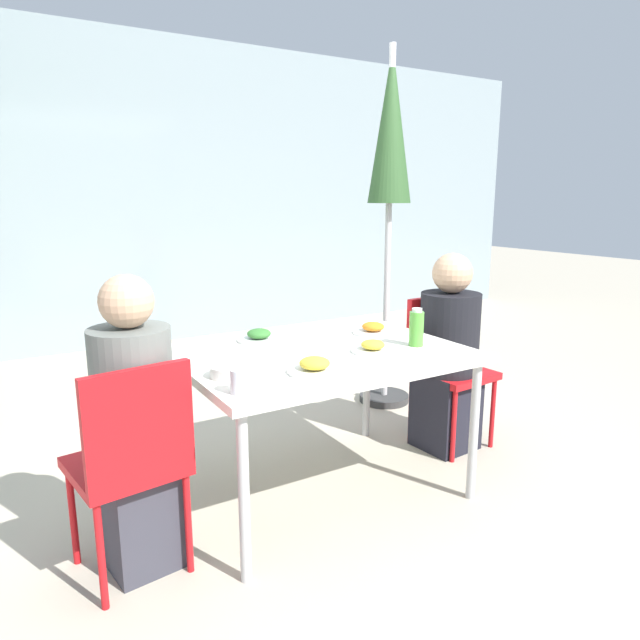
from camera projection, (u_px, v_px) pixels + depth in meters
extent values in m
plane|color=#B2A893|center=(320.00, 491.00, 2.92)|extent=(24.00, 24.00, 0.00)
cube|color=#89999E|center=(131.00, 194.00, 5.60)|extent=(10.00, 0.20, 3.00)
cube|color=silver|center=(320.00, 354.00, 2.76)|extent=(1.33, 1.01, 0.04)
cylinder|color=#B7B7B7|center=(244.00, 498.00, 2.16)|extent=(0.04, 0.04, 0.71)
cylinder|color=#B7B7B7|center=(474.00, 432.00, 2.78)|extent=(0.04, 0.04, 0.71)
cylinder|color=#B7B7B7|center=(173.00, 421.00, 2.91)|extent=(0.04, 0.04, 0.71)
cylinder|color=#B7B7B7|center=(367.00, 382.00, 3.52)|extent=(0.04, 0.04, 0.71)
cube|color=red|center=(126.00, 466.00, 2.23)|extent=(0.45, 0.45, 0.04)
cube|color=red|center=(140.00, 425.00, 2.04)|extent=(0.40, 0.09, 0.42)
cylinder|color=red|center=(73.00, 516.00, 2.30)|extent=(0.03, 0.03, 0.43)
cylinder|color=red|center=(153.00, 489.00, 2.51)|extent=(0.03, 0.03, 0.43)
cylinder|color=red|center=(101.00, 556.00, 2.04)|extent=(0.03, 0.03, 0.43)
cylinder|color=red|center=(188.00, 523.00, 2.25)|extent=(0.03, 0.03, 0.43)
cube|color=#383842|center=(142.00, 511.00, 2.30)|extent=(0.31, 0.31, 0.47)
cylinder|color=slate|center=(133.00, 394.00, 2.20)|extent=(0.31, 0.31, 0.53)
sphere|color=tan|center=(126.00, 301.00, 2.12)|extent=(0.20, 0.20, 0.20)
cube|color=red|center=(453.00, 374.00, 3.37)|extent=(0.43, 0.43, 0.04)
cube|color=red|center=(432.00, 330.00, 3.47)|extent=(0.40, 0.07, 0.42)
cylinder|color=red|center=(493.00, 413.00, 3.39)|extent=(0.03, 0.03, 0.43)
cylinder|color=red|center=(454.00, 426.00, 3.19)|extent=(0.03, 0.03, 0.43)
cylinder|color=red|center=(449.00, 397.00, 3.66)|extent=(0.03, 0.03, 0.43)
cylinder|color=red|center=(411.00, 408.00, 3.46)|extent=(0.03, 0.03, 0.43)
cube|color=black|center=(446.00, 409.00, 3.39)|extent=(0.33, 0.33, 0.47)
cylinder|color=black|center=(449.00, 333.00, 3.29)|extent=(0.34, 0.34, 0.47)
sphere|color=tan|center=(452.00, 273.00, 3.22)|extent=(0.23, 0.23, 0.23)
cylinder|color=#333333|center=(384.00, 397.00, 4.20)|extent=(0.36, 0.36, 0.05)
cylinder|color=#BCBCBC|center=(388.00, 233.00, 3.94)|extent=(0.04, 0.04, 2.45)
cone|color=#2D5128|center=(391.00, 125.00, 3.79)|extent=(0.29, 0.29, 1.02)
cylinder|color=white|center=(315.00, 371.00, 2.42)|extent=(0.24, 0.24, 0.01)
ellipsoid|color=gold|center=(315.00, 363.00, 2.41)|extent=(0.13, 0.13, 0.05)
cylinder|color=white|center=(259.00, 340.00, 2.94)|extent=(0.22, 0.22, 0.01)
ellipsoid|color=#33702D|center=(259.00, 334.00, 2.93)|extent=(0.12, 0.12, 0.05)
cylinder|color=white|center=(373.00, 351.00, 2.73)|extent=(0.21, 0.21, 0.01)
ellipsoid|color=gold|center=(373.00, 345.00, 2.72)|extent=(0.11, 0.11, 0.05)
cylinder|color=white|center=(373.00, 332.00, 3.10)|extent=(0.22, 0.22, 0.01)
ellipsoid|color=orange|center=(373.00, 327.00, 3.09)|extent=(0.12, 0.12, 0.05)
cylinder|color=#51A338|center=(416.00, 329.00, 2.83)|extent=(0.07, 0.07, 0.17)
cylinder|color=white|center=(417.00, 310.00, 2.81)|extent=(0.05, 0.05, 0.02)
cylinder|color=silver|center=(240.00, 381.00, 2.15)|extent=(0.08, 0.08, 0.09)
cylinder|color=white|center=(230.00, 371.00, 2.35)|extent=(0.17, 0.17, 0.05)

